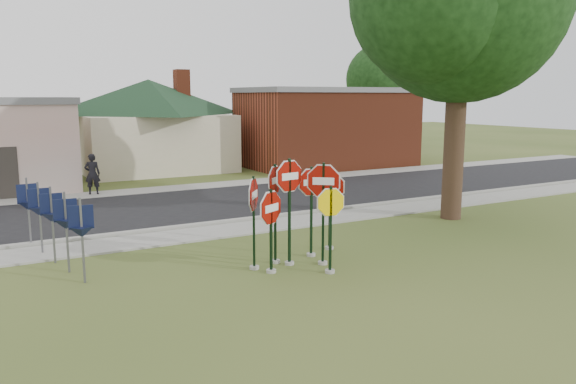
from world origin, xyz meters
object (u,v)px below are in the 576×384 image
pedestrian (92,174)px  stop_sign_center (289,195)px  stop_sign_yellow (331,220)px  stop_sign_left (271,220)px

pedestrian → stop_sign_center: bearing=114.5°
stop_sign_yellow → stop_sign_left: bearing=149.8°
stop_sign_yellow → stop_sign_left: size_ratio=1.02×
stop_sign_center → pedestrian: stop_sign_center is taller
stop_sign_center → stop_sign_yellow: (0.53, -1.07, -0.48)m
stop_sign_center → stop_sign_left: size_ratio=1.30×
stop_sign_yellow → pedestrian: stop_sign_yellow is taller
stop_sign_left → pedestrian: bearing=97.6°
stop_sign_yellow → pedestrian: (-3.02, 14.04, -0.38)m
stop_sign_left → pedestrian: 13.45m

